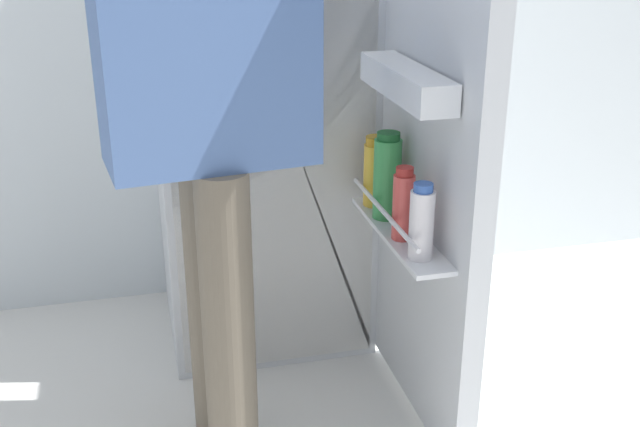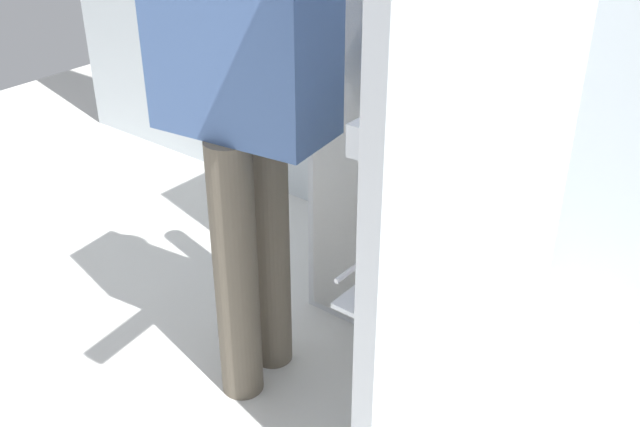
{
  "view_description": "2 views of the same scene",
  "coord_description": "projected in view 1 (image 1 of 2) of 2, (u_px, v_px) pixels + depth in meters",
  "views": [
    {
      "loc": [
        -0.37,
        -1.71,
        1.3
      ],
      "look_at": [
        0.06,
        -0.01,
        0.59
      ],
      "focal_mm": 43.04,
      "sensor_mm": 36.0,
      "label": 1
    },
    {
      "loc": [
        1.0,
        -1.36,
        1.51
      ],
      "look_at": [
        0.02,
        -0.1,
        0.62
      ],
      "focal_mm": 41.84,
      "sensor_mm": 36.0,
      "label": 2
    }
  ],
  "objects": [
    {
      "name": "ground_plane",
      "position": [
        298.0,
        415.0,
        2.11
      ],
      "size": [
        6.14,
        6.14,
        0.0
      ],
      "primitive_type": "plane",
      "color": "silver"
    },
    {
      "name": "refrigerator",
      "position": [
        269.0,
        70.0,
        2.23
      ],
      "size": [
        0.66,
        1.18,
        1.71
      ],
      "color": "silver",
      "rests_on": "ground_plane"
    },
    {
      "name": "person",
      "position": [
        212.0,
        89.0,
        1.61
      ],
      "size": [
        0.59,
        0.71,
        1.57
      ],
      "color": "#665B4C",
      "rests_on": "ground_plane"
    }
  ]
}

